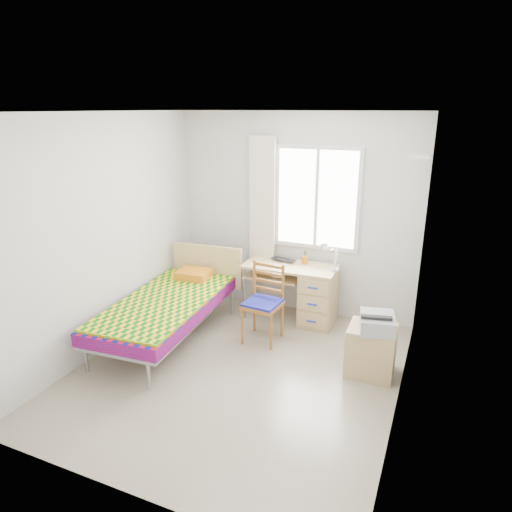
{
  "coord_description": "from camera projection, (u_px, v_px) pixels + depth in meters",
  "views": [
    {
      "loc": [
        1.82,
        -3.76,
        2.63
      ],
      "look_at": [
        -0.03,
        0.55,
        1.1
      ],
      "focal_mm": 32.0,
      "sensor_mm": 36.0,
      "label": 1
    }
  ],
  "objects": [
    {
      "name": "window",
      "position": [
        317.0,
        198.0,
        5.7
      ],
      "size": [
        1.1,
        0.04,
        1.3
      ],
      "color": "white",
      "rests_on": "wall_back"
    },
    {
      "name": "chair",
      "position": [
        265.0,
        298.0,
        5.3
      ],
      "size": [
        0.43,
        0.43,
        0.93
      ],
      "rotation": [
        0.0,
        0.0,
        -0.08
      ],
      "color": "brown",
      "rests_on": "floor"
    },
    {
      "name": "wall_right",
      "position": [
        410.0,
        276.0,
        3.78
      ],
      "size": [
        0.0,
        3.5,
        3.5
      ],
      "primitive_type": "plane",
      "rotation": [
        1.57,
        0.0,
        -1.57
      ],
      "color": "silver",
      "rests_on": "ground"
    },
    {
      "name": "laptop",
      "position": [
        281.0,
        261.0,
        5.89
      ],
      "size": [
        0.36,
        0.27,
        0.03
      ],
      "primitive_type": "imported",
      "rotation": [
        0.0,
        0.0,
        -0.17
      ],
      "color": "black",
      "rests_on": "desk"
    },
    {
      "name": "curtain",
      "position": [
        262.0,
        203.0,
        5.96
      ],
      "size": [
        0.35,
        0.05,
        1.7
      ],
      "primitive_type": "cube",
      "color": "white",
      "rests_on": "wall_back"
    },
    {
      "name": "cabinet",
      "position": [
        371.0,
        350.0,
        4.68
      ],
      "size": [
        0.49,
        0.44,
        0.52
      ],
      "rotation": [
        0.0,
        0.0,
        0.02
      ],
      "color": "tan",
      "rests_on": "floor"
    },
    {
      "name": "bed",
      "position": [
        170.0,
        304.0,
        5.37
      ],
      "size": [
        1.1,
        2.13,
        0.9
      ],
      "rotation": [
        0.0,
        0.0,
        0.07
      ],
      "color": "#97989F",
      "rests_on": "floor"
    },
    {
      "name": "floating_shelf",
      "position": [
        420.0,
        156.0,
        4.78
      ],
      "size": [
        0.2,
        0.32,
        0.03
      ],
      "primitive_type": "cube",
      "color": "white",
      "rests_on": "wall_right"
    },
    {
      "name": "wall_left",
      "position": [
        104.0,
        236.0,
        4.98
      ],
      "size": [
        0.0,
        3.5,
        3.5
      ],
      "primitive_type": "plane",
      "rotation": [
        1.57,
        0.0,
        1.57
      ],
      "color": "silver",
      "rests_on": "ground"
    },
    {
      "name": "ceiling",
      "position": [
        234.0,
        112.0,
        3.98
      ],
      "size": [
        3.5,
        3.5,
        0.0
      ],
      "primitive_type": "plane",
      "rotation": [
        3.14,
        0.0,
        0.0
      ],
      "color": "white",
      "rests_on": "wall_back"
    },
    {
      "name": "desk",
      "position": [
        313.0,
        293.0,
        5.75
      ],
      "size": [
        1.18,
        0.56,
        0.73
      ],
      "rotation": [
        0.0,
        0.0,
        0.02
      ],
      "color": "tan",
      "rests_on": "floor"
    },
    {
      "name": "book",
      "position": [
        274.0,
        274.0,
        5.87
      ],
      "size": [
        0.19,
        0.24,
        0.02
      ],
      "primitive_type": "imported",
      "rotation": [
        0.0,
        0.0,
        0.14
      ],
      "color": "gray",
      "rests_on": "desk"
    },
    {
      "name": "printer",
      "position": [
        377.0,
        322.0,
        4.52
      ],
      "size": [
        0.4,
        0.44,
        0.17
      ],
      "rotation": [
        0.0,
        0.0,
        0.21
      ],
      "color": "#93969A",
      "rests_on": "cabinet"
    },
    {
      "name": "wall_back",
      "position": [
        294.0,
        216.0,
        5.91
      ],
      "size": [
        3.2,
        0.0,
        3.2
      ],
      "primitive_type": "plane",
      "rotation": [
        1.57,
        0.0,
        0.0
      ],
      "color": "silver",
      "rests_on": "ground"
    },
    {
      "name": "task_lamp",
      "position": [
        329.0,
        254.0,
        5.42
      ],
      "size": [
        0.22,
        0.31,
        0.38
      ],
      "rotation": [
        0.0,
        0.0,
        -0.28
      ],
      "color": "white",
      "rests_on": "desk"
    },
    {
      "name": "pen_cup",
      "position": [
        305.0,
        260.0,
        5.82
      ],
      "size": [
        0.09,
        0.09,
        0.1
      ],
      "primitive_type": "cylinder",
      "rotation": [
        0.0,
        0.0,
        0.18
      ],
      "color": "orange",
      "rests_on": "desk"
    },
    {
      "name": "floor",
      "position": [
        238.0,
        371.0,
        4.78
      ],
      "size": [
        3.5,
        3.5,
        0.0
      ],
      "primitive_type": "plane",
      "color": "#BCAD93",
      "rests_on": "ground"
    }
  ]
}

